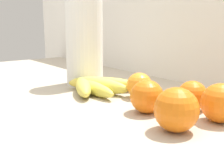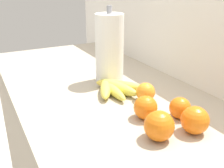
{
  "view_description": "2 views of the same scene",
  "coord_description": "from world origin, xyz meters",
  "px_view_note": "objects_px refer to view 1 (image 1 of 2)",
  "views": [
    {
      "loc": [
        0.48,
        -0.41,
        1.11
      ],
      "look_at": [
        -0.1,
        0.02,
        0.95
      ],
      "focal_mm": 46.55,
      "sensor_mm": 36.0,
      "label": 1
    },
    {
      "loc": [
        0.62,
        -0.41,
        1.31
      ],
      "look_at": [
        -0.12,
        -0.02,
        0.98
      ],
      "focal_mm": 42.16,
      "sensor_mm": 36.0,
      "label": 2
    }
  ],
  "objects_px": {
    "orange_center": "(221,103)",
    "orange_far_right": "(139,85)",
    "banana_bunch": "(95,86)",
    "orange_back_left": "(147,97)",
    "orange_front": "(176,110)",
    "paper_towel_roll": "(84,40)",
    "orange_right": "(192,96)"
  },
  "relations": [
    {
      "from": "orange_center",
      "to": "orange_far_right",
      "type": "bearing_deg",
      "value": -179.69
    },
    {
      "from": "banana_bunch",
      "to": "orange_back_left",
      "type": "distance_m",
      "value": 0.22
    },
    {
      "from": "orange_center",
      "to": "orange_far_right",
      "type": "xyz_separation_m",
      "value": [
        -0.23,
        -0.0,
        -0.01
      ]
    },
    {
      "from": "orange_back_left",
      "to": "orange_front",
      "type": "distance_m",
      "value": 0.12
    },
    {
      "from": "orange_center",
      "to": "paper_towel_roll",
      "type": "distance_m",
      "value": 0.47
    },
    {
      "from": "paper_towel_roll",
      "to": "orange_center",
      "type": "bearing_deg",
      "value": 2.98
    },
    {
      "from": "orange_right",
      "to": "orange_far_right",
      "type": "xyz_separation_m",
      "value": [
        -0.15,
        -0.02,
        -0.0
      ]
    },
    {
      "from": "orange_front",
      "to": "orange_right",
      "type": "bearing_deg",
      "value": 116.61
    },
    {
      "from": "orange_right",
      "to": "paper_towel_roll",
      "type": "bearing_deg",
      "value": -173.0
    },
    {
      "from": "orange_back_left",
      "to": "orange_center",
      "type": "distance_m",
      "value": 0.15
    },
    {
      "from": "banana_bunch",
      "to": "orange_back_left",
      "type": "bearing_deg",
      "value": -2.82
    },
    {
      "from": "orange_far_right",
      "to": "banana_bunch",
      "type": "bearing_deg",
      "value": -151.63
    },
    {
      "from": "orange_back_left",
      "to": "orange_center",
      "type": "relative_size",
      "value": 0.93
    },
    {
      "from": "orange_center",
      "to": "paper_towel_roll",
      "type": "xyz_separation_m",
      "value": [
        -0.46,
        -0.02,
        0.1
      ]
    },
    {
      "from": "orange_right",
      "to": "banana_bunch",
      "type": "bearing_deg",
      "value": -162.07
    },
    {
      "from": "orange_center",
      "to": "orange_far_right",
      "type": "relative_size",
      "value": 1.18
    },
    {
      "from": "orange_right",
      "to": "orange_back_left",
      "type": "distance_m",
      "value": 0.11
    },
    {
      "from": "banana_bunch",
      "to": "orange_center",
      "type": "distance_m",
      "value": 0.35
    },
    {
      "from": "orange_right",
      "to": "orange_back_left",
      "type": "bearing_deg",
      "value": -115.81
    },
    {
      "from": "paper_towel_roll",
      "to": "orange_front",
      "type": "bearing_deg",
      "value": -10.67
    },
    {
      "from": "banana_bunch",
      "to": "paper_towel_roll",
      "type": "bearing_deg",
      "value": 161.48
    },
    {
      "from": "orange_center",
      "to": "orange_right",
      "type": "bearing_deg",
      "value": 165.21
    },
    {
      "from": "orange_front",
      "to": "orange_center",
      "type": "height_order",
      "value": "orange_front"
    },
    {
      "from": "banana_bunch",
      "to": "paper_towel_roll",
      "type": "distance_m",
      "value": 0.17
    },
    {
      "from": "orange_right",
      "to": "orange_center",
      "type": "bearing_deg",
      "value": -14.79
    },
    {
      "from": "banana_bunch",
      "to": "orange_far_right",
      "type": "distance_m",
      "value": 0.13
    },
    {
      "from": "orange_back_left",
      "to": "orange_center",
      "type": "height_order",
      "value": "orange_center"
    },
    {
      "from": "orange_right",
      "to": "orange_back_left",
      "type": "height_order",
      "value": "orange_back_left"
    },
    {
      "from": "paper_towel_roll",
      "to": "orange_far_right",
      "type": "bearing_deg",
      "value": 5.68
    },
    {
      "from": "orange_far_right",
      "to": "paper_towel_roll",
      "type": "relative_size",
      "value": 0.22
    },
    {
      "from": "orange_front",
      "to": "orange_back_left",
      "type": "bearing_deg",
      "value": 162.92
    },
    {
      "from": "orange_right",
      "to": "orange_front",
      "type": "relative_size",
      "value": 0.82
    }
  ]
}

